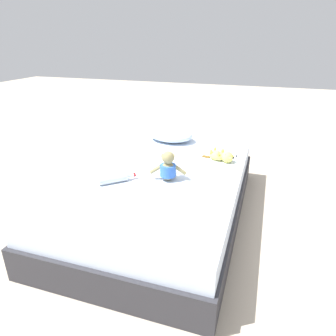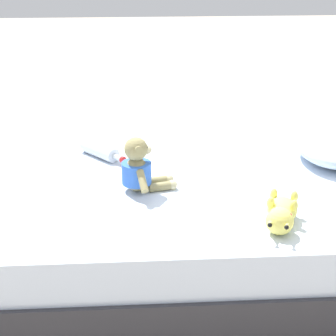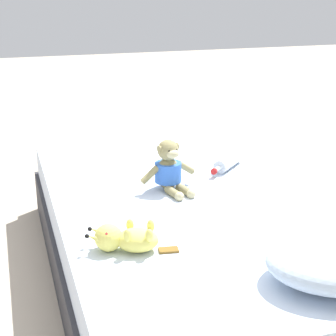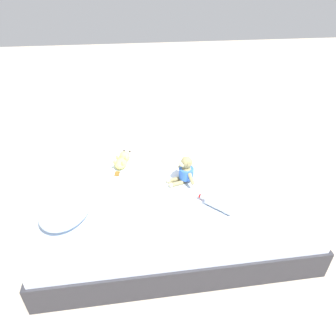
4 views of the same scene
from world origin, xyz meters
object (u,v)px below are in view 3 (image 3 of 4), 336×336
(plush_yellow_creature, at_px, (125,238))
(glass_bottle, at_px, (228,162))
(bed, at_px, (200,239))
(plush_monkey, at_px, (169,169))

(plush_yellow_creature, height_order, glass_bottle, plush_yellow_creature)
(bed, distance_m, glass_bottle, 0.47)
(plush_monkey, xyz_separation_m, glass_bottle, (-0.37, -0.18, -0.06))
(bed, distance_m, plush_yellow_creature, 0.63)
(bed, xyz_separation_m, plush_yellow_creature, (0.43, 0.38, 0.26))
(bed, relative_size, plush_yellow_creature, 6.50)
(bed, xyz_separation_m, plush_monkey, (0.11, -0.13, 0.31))
(glass_bottle, bearing_deg, plush_monkey, 26.17)
(bed, distance_m, plush_monkey, 0.35)
(bed, height_order, plush_monkey, plush_monkey)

